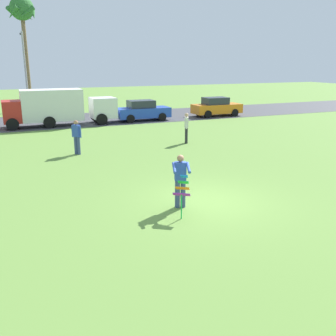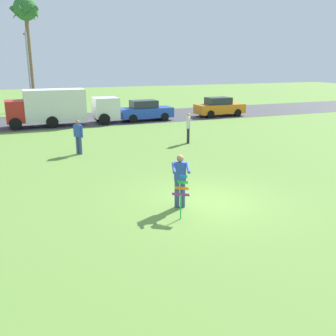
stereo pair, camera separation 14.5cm
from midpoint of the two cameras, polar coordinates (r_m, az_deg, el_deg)
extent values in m
plane|color=olive|center=(12.86, 6.10, -5.06)|extent=(120.00, 120.00, 0.00)
cube|color=#424247|center=(31.92, -11.66, 7.15)|extent=(120.00, 8.00, 0.01)
cylinder|color=#384772|center=(12.21, 2.54, -3.88)|extent=(0.16, 0.16, 0.90)
cylinder|color=#384772|center=(12.19, 1.70, -3.90)|extent=(0.16, 0.16, 0.90)
cube|color=#2D4CA5|center=(11.97, 2.16, -0.50)|extent=(0.41, 0.32, 0.60)
sphere|color=#9E7051|center=(11.86, 2.18, 1.45)|extent=(0.22, 0.22, 0.22)
cylinder|color=#2D4CA5|center=(11.71, 3.36, 0.04)|extent=(0.27, 0.58, 0.24)
cylinder|color=#2D4CA5|center=(11.67, 1.21, 0.01)|extent=(0.27, 0.58, 0.24)
cube|color=blue|center=(11.53, 2.71, -1.25)|extent=(0.26, 0.24, 0.12)
cube|color=green|center=(11.42, 2.57, -2.14)|extent=(0.34, 0.29, 0.12)
cube|color=orange|center=(11.31, 2.44, -3.05)|extent=(0.42, 0.35, 0.12)
cube|color=purple|center=(11.20, 2.30, -3.97)|extent=(0.50, 0.40, 0.12)
cylinder|color=green|center=(11.33, 2.27, -5.80)|extent=(0.04, 0.04, 0.77)
cube|color=#B2231E|center=(28.91, -21.20, 7.91)|extent=(1.83, 1.92, 1.50)
cylinder|color=black|center=(29.90, -21.81, 6.61)|extent=(0.84, 0.29, 0.84)
cylinder|color=black|center=(28.08, -21.68, 6.11)|extent=(0.84, 0.29, 0.84)
cube|color=silver|center=(29.61, -9.15, 8.91)|extent=(1.81, 1.91, 1.50)
cube|color=silver|center=(28.98, -16.41, 9.04)|extent=(4.21, 2.02, 2.20)
cylinder|color=black|center=(30.52, -10.13, 7.64)|extent=(0.84, 0.28, 0.84)
cylinder|color=black|center=(28.74, -9.35, 7.20)|extent=(0.84, 0.28, 0.84)
cylinder|color=black|center=(29.99, -17.11, 7.06)|extent=(0.84, 0.28, 0.84)
cylinder|color=black|center=(28.18, -16.76, 6.58)|extent=(0.84, 0.28, 0.84)
cube|color=#2347B7|center=(30.57, -3.22, 8.29)|extent=(4.20, 1.70, 0.76)
cube|color=#282D38|center=(30.45, -3.51, 9.50)|extent=(2.02, 1.39, 0.60)
cylinder|color=black|center=(31.80, -1.45, 8.01)|extent=(0.64, 0.22, 0.64)
cylinder|color=black|center=(30.31, -0.36, 7.64)|extent=(0.64, 0.22, 0.64)
cylinder|color=black|center=(30.98, -6.00, 7.73)|extent=(0.64, 0.22, 0.64)
cylinder|color=black|center=(29.45, -5.10, 7.34)|extent=(0.64, 0.22, 0.64)
cube|color=orange|center=(33.34, 7.83, 8.78)|extent=(4.20, 1.71, 0.76)
cube|color=#282D38|center=(33.19, 7.65, 9.90)|extent=(2.02, 1.40, 0.60)
cylinder|color=black|center=(34.73, 9.02, 8.47)|extent=(0.64, 0.22, 0.64)
cylinder|color=black|center=(33.37, 10.46, 8.12)|extent=(0.64, 0.22, 0.64)
cylinder|color=black|center=(33.46, 5.16, 8.33)|extent=(0.64, 0.22, 0.64)
cylinder|color=black|center=(32.05, 6.50, 7.97)|extent=(0.64, 0.22, 0.64)
cylinder|color=brown|center=(38.82, -19.74, 14.63)|extent=(0.36, 0.36, 8.91)
sphere|color=#2D6B2D|center=(39.09, -20.41, 21.44)|extent=(2.10, 2.10, 2.10)
cone|color=#2D6B2D|center=(39.10, -18.86, 20.90)|extent=(0.44, 1.56, 1.28)
cone|color=#2D6B2D|center=(39.95, -19.96, 20.68)|extent=(1.62, 0.90, 1.28)
cone|color=#2D6B2D|center=(39.56, -21.56, 20.59)|extent=(1.27, 1.52, 1.28)
cone|color=#2D6B2D|center=(38.45, -21.52, 20.77)|extent=(1.27, 1.52, 1.28)
cone|color=#2D6B2D|center=(38.16, -19.81, 20.97)|extent=(1.62, 0.90, 1.28)
cylinder|color=#9E9EA3|center=(36.26, -19.90, 13.09)|extent=(0.16, 0.16, 7.00)
cylinder|color=#9E9EA3|center=(37.02, -20.46, 18.36)|extent=(0.10, 1.40, 0.10)
cube|color=#4C4C51|center=(37.67, -20.50, 18.24)|extent=(0.24, 0.44, 0.16)
cylinder|color=#384772|center=(19.70, -12.74, 3.29)|extent=(0.16, 0.16, 0.90)
cylinder|color=#384772|center=(19.81, -13.15, 3.34)|extent=(0.16, 0.16, 0.90)
cube|color=#2D4CA5|center=(19.61, -13.08, 5.46)|extent=(0.40, 0.42, 0.60)
sphere|color=#9E7051|center=(19.55, -13.15, 6.67)|extent=(0.22, 0.22, 0.22)
cylinder|color=#2D4CA5|center=(19.47, -12.52, 5.31)|extent=(0.09, 0.09, 0.58)
cylinder|color=#2D4CA5|center=(19.77, -13.61, 5.40)|extent=(0.09, 0.09, 0.58)
cylinder|color=#26262B|center=(22.01, 3.22, 4.92)|extent=(0.16, 0.16, 0.90)
cylinder|color=#26262B|center=(21.83, 3.22, 4.83)|extent=(0.16, 0.16, 0.90)
cube|color=silver|center=(21.79, 3.25, 6.82)|extent=(0.36, 0.42, 0.60)
sphere|color=tan|center=(21.73, 3.27, 7.91)|extent=(0.22, 0.22, 0.22)
cylinder|color=silver|center=(22.03, 3.25, 6.82)|extent=(0.09, 0.09, 0.58)
cylinder|color=silver|center=(21.56, 3.24, 6.63)|extent=(0.09, 0.09, 0.58)
camera|label=1|loc=(0.07, -89.68, 0.09)|focal=40.82mm
camera|label=2|loc=(0.07, 90.32, -0.09)|focal=40.82mm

